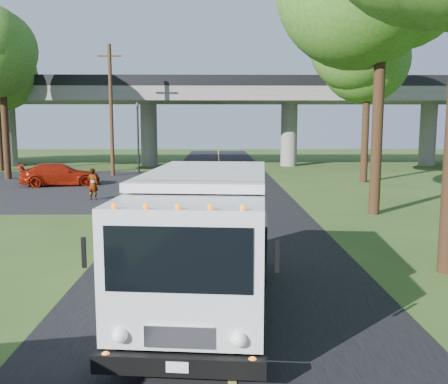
{
  "coord_description": "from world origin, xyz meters",
  "views": [
    {
      "loc": [
        -0.22,
        -10.95,
        3.69
      ],
      "look_at": [
        0.01,
        4.08,
        1.6
      ],
      "focal_mm": 40.0,
      "sensor_mm": 36.0,
      "label": 1
    }
  ],
  "objects_px": {
    "utility_pole": "(111,110)",
    "red_sedan": "(60,174)",
    "tree_left_lot": "(3,56)",
    "tree_right_far": "(373,46)",
    "pedestrian": "(93,184)",
    "step_van": "(205,236)",
    "traffic_signal": "(138,130)"
  },
  "relations": [
    {
      "from": "utility_pole",
      "to": "red_sedan",
      "type": "bearing_deg",
      "value": -109.67
    },
    {
      "from": "tree_left_lot",
      "to": "red_sedan",
      "type": "bearing_deg",
      "value": -37.77
    },
    {
      "from": "tree_right_far",
      "to": "pedestrian",
      "type": "bearing_deg",
      "value": -155.6
    },
    {
      "from": "utility_pole",
      "to": "pedestrian",
      "type": "distance_m",
      "value": 11.85
    },
    {
      "from": "utility_pole",
      "to": "tree_right_far",
      "type": "xyz_separation_m",
      "value": [
        16.71,
        -4.16,
        3.71
      ]
    },
    {
      "from": "utility_pole",
      "to": "pedestrian",
      "type": "relative_size",
      "value": 5.83
    },
    {
      "from": "utility_pole",
      "to": "step_van",
      "type": "height_order",
      "value": "utility_pole"
    },
    {
      "from": "tree_right_far",
      "to": "pedestrian",
      "type": "height_order",
      "value": "tree_right_far"
    },
    {
      "from": "red_sedan",
      "to": "pedestrian",
      "type": "height_order",
      "value": "pedestrian"
    },
    {
      "from": "tree_right_far",
      "to": "utility_pole",
      "type": "bearing_deg",
      "value": 166.0
    },
    {
      "from": "traffic_signal",
      "to": "red_sedan",
      "type": "xyz_separation_m",
      "value": [
        -3.47,
        -7.51,
        -2.53
      ]
    },
    {
      "from": "utility_pole",
      "to": "pedestrian",
      "type": "bearing_deg",
      "value": -83.14
    },
    {
      "from": "tree_right_far",
      "to": "tree_left_lot",
      "type": "height_order",
      "value": "tree_right_far"
    },
    {
      "from": "tree_left_lot",
      "to": "pedestrian",
      "type": "height_order",
      "value": "tree_left_lot"
    },
    {
      "from": "traffic_signal",
      "to": "step_van",
      "type": "height_order",
      "value": "traffic_signal"
    },
    {
      "from": "utility_pole",
      "to": "red_sedan",
      "type": "xyz_separation_m",
      "value": [
        -1.97,
        -5.51,
        -3.93
      ]
    },
    {
      "from": "tree_left_lot",
      "to": "tree_right_far",
      "type": "bearing_deg",
      "value": -4.97
    },
    {
      "from": "traffic_signal",
      "to": "tree_right_far",
      "type": "relative_size",
      "value": 0.47
    },
    {
      "from": "red_sedan",
      "to": "tree_left_lot",
      "type": "bearing_deg",
      "value": 37.83
    },
    {
      "from": "utility_pole",
      "to": "red_sedan",
      "type": "relative_size",
      "value": 1.96
    },
    {
      "from": "traffic_signal",
      "to": "utility_pole",
      "type": "xyz_separation_m",
      "value": [
        -1.5,
        -2.0,
        1.4
      ]
    },
    {
      "from": "tree_right_far",
      "to": "step_van",
      "type": "relative_size",
      "value": 1.65
    },
    {
      "from": "tree_left_lot",
      "to": "step_van",
      "type": "bearing_deg",
      "value": -60.06
    },
    {
      "from": "tree_right_far",
      "to": "red_sedan",
      "type": "height_order",
      "value": "tree_right_far"
    },
    {
      "from": "tree_right_far",
      "to": "tree_left_lot",
      "type": "relative_size",
      "value": 1.05
    },
    {
      "from": "tree_left_lot",
      "to": "step_van",
      "type": "height_order",
      "value": "tree_left_lot"
    },
    {
      "from": "step_van",
      "to": "red_sedan",
      "type": "height_order",
      "value": "step_van"
    },
    {
      "from": "traffic_signal",
      "to": "tree_left_lot",
      "type": "height_order",
      "value": "tree_left_lot"
    },
    {
      "from": "traffic_signal",
      "to": "tree_left_lot",
      "type": "distance_m",
      "value": 10.01
    },
    {
      "from": "tree_left_lot",
      "to": "red_sedan",
      "type": "height_order",
      "value": "tree_left_lot"
    },
    {
      "from": "traffic_signal",
      "to": "tree_left_lot",
      "type": "bearing_deg",
      "value": -151.89
    },
    {
      "from": "tree_right_far",
      "to": "tree_left_lot",
      "type": "xyz_separation_m",
      "value": [
        -23.0,
        2.0,
        -0.4
      ]
    }
  ]
}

